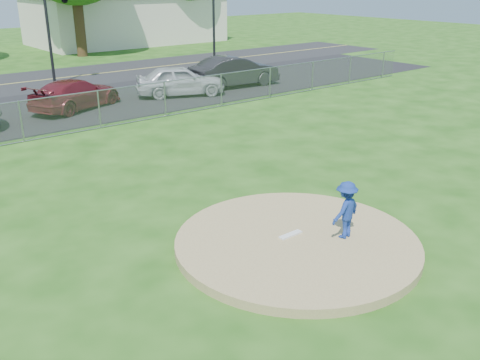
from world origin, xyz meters
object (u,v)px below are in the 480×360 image
object	(u,v)px
parked_car_darkred	(76,94)
parked_car_charcoal	(235,71)
commercial_building	(126,18)
parked_car_pearl	(180,81)
traffic_signal_right	(217,14)
pitcher	(346,210)

from	to	relation	value
parked_car_darkred	parked_car_charcoal	world-z (taller)	parked_car_charcoal
commercial_building	parked_car_pearl	size ratio (longest dim) A/B	3.73
parked_car_charcoal	commercial_building	bearing A→B (deg)	-8.49
parked_car_pearl	commercial_building	bearing A→B (deg)	0.94
parked_car_charcoal	traffic_signal_right	bearing A→B (deg)	-24.33
traffic_signal_right	parked_car_pearl	size ratio (longest dim) A/B	1.27
traffic_signal_right	pitcher	size ratio (longest dim) A/B	4.30
parked_car_pearl	parked_car_charcoal	bearing A→B (deg)	-64.78
commercial_building	pitcher	world-z (taller)	commercial_building
commercial_building	parked_car_darkred	distance (m)	26.49
commercial_building	parked_car_pearl	world-z (taller)	commercial_building
parked_car_pearl	parked_car_charcoal	size ratio (longest dim) A/B	0.89
pitcher	parked_car_charcoal	bearing A→B (deg)	-128.00
commercial_building	pitcher	xyz separation A→B (m)	(-15.11, -38.58, -1.31)
parked_car_darkred	traffic_signal_right	bearing A→B (deg)	-87.46
pitcher	parked_car_pearl	distance (m)	16.95
traffic_signal_right	parked_car_darkred	bearing A→B (deg)	-153.77
pitcher	parked_car_pearl	world-z (taller)	parked_car_pearl
parked_car_charcoal	parked_car_darkred	bearing A→B (deg)	92.79
parked_car_pearl	parked_car_charcoal	distance (m)	3.63
traffic_signal_right	pitcher	xyz separation A→B (m)	(-13.35, -22.58, -2.51)
commercial_building	pitcher	size ratio (longest dim) A/B	12.60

